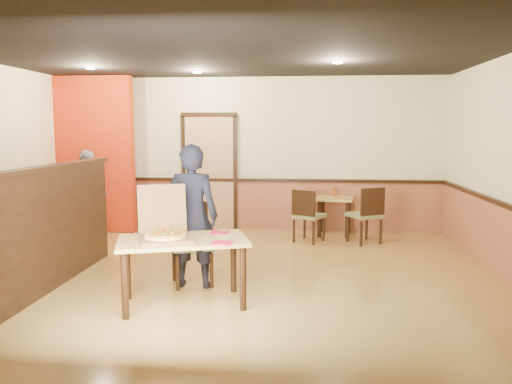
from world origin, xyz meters
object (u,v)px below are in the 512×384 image
(side_table, at_px, (335,207))
(main_table, at_px, (183,249))
(pizza_box, at_px, (165,233))
(condiment, at_px, (334,192))
(diner_chair, at_px, (191,240))
(passerby, at_px, (87,196))
(side_chair_left, at_px, (307,214))
(side_chair_right, at_px, (367,213))
(diner, at_px, (192,216))

(side_table, bearing_deg, main_table, -116.15)
(pizza_box, xyz_separation_m, condiment, (1.97, 3.84, -0.03))
(side_table, distance_m, pizza_box, 4.23)
(diner_chair, xyz_separation_m, passerby, (-2.21, 2.04, 0.23))
(side_chair_left, distance_m, passerby, 3.64)
(main_table, bearing_deg, side_chair_left, 49.22)
(side_chair_right, relative_size, pizza_box, 1.24)
(main_table, distance_m, diner_chair, 0.78)
(diner_chair, distance_m, passerby, 3.02)
(side_table, distance_m, condiment, 0.28)
(diner_chair, bearing_deg, condiment, 37.41)
(side_chair_left, distance_m, side_chair_right, 0.97)
(condiment, bearing_deg, side_chair_right, -55.64)
(side_chair_left, distance_m, side_table, 0.78)
(side_table, height_order, pizza_box, pizza_box)
(side_table, bearing_deg, condiment, 95.77)
(main_table, relative_size, side_chair_right, 1.61)
(passerby, xyz_separation_m, condiment, (4.09, 0.98, -0.00))
(main_table, relative_size, diner_chair, 1.55)
(main_table, bearing_deg, side_table, 46.40)
(passerby, bearing_deg, side_chair_left, -67.94)
(condiment, bearing_deg, diner, -120.04)
(side_table, distance_m, diner, 3.59)
(pizza_box, bearing_deg, condiment, 41.49)
(side_chair_left, bearing_deg, passerby, 32.84)
(side_table, bearing_deg, diner, -121.11)
(side_chair_right, height_order, side_table, side_chair_right)
(side_chair_right, distance_m, diner, 3.39)
(side_chair_left, distance_m, diner, 2.83)
(main_table, height_order, side_table, main_table)
(side_table, relative_size, diner, 0.42)
(diner_chair, xyz_separation_m, diner, (0.05, -0.14, 0.32))
(side_chair_left, height_order, passerby, passerby)
(side_chair_right, xyz_separation_m, diner, (-2.33, -2.45, 0.34))
(diner_chair, bearing_deg, pizza_box, -116.95)
(passerby, bearing_deg, main_table, -122.83)
(main_table, relative_size, pizza_box, 1.99)
(side_table, bearing_deg, pizza_box, -118.01)
(side_chair_left, relative_size, side_chair_right, 0.94)
(main_table, xyz_separation_m, passerby, (-2.30, 2.81, 0.15))
(main_table, xyz_separation_m, condiment, (1.79, 3.79, 0.15))
(condiment, bearing_deg, main_table, -115.32)
(diner_chair, relative_size, side_chair_left, 1.10)
(side_table, relative_size, condiment, 4.35)
(diner, height_order, passerby, diner)
(side_chair_right, xyz_separation_m, passerby, (-4.58, -0.26, 0.25))
(side_chair_right, distance_m, pizza_box, 3.98)
(side_chair_left, xyz_separation_m, passerby, (-3.62, -0.26, 0.28))
(side_table, height_order, diner, diner)
(diner_chair, xyz_separation_m, condiment, (1.88, 3.03, 0.23))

